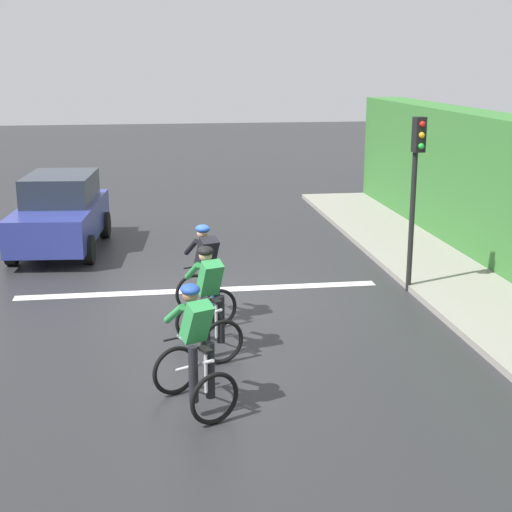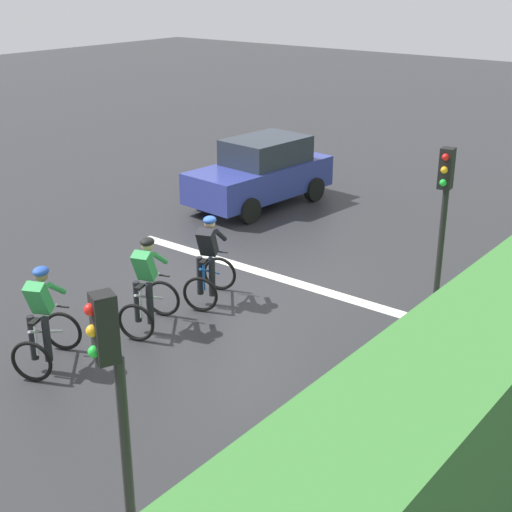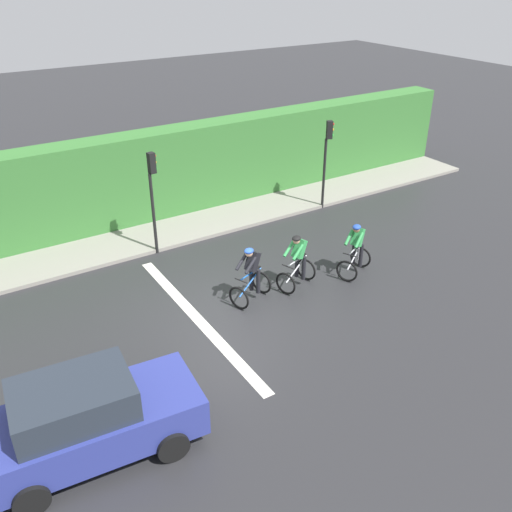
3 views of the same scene
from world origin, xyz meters
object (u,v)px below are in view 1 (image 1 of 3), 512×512
Objects in this scene: cyclist_mid at (206,275)px; car_navy at (61,213)px; traffic_light_near_crossing at (416,178)px; cyclist_lead at (195,351)px; cyclist_second at (209,303)px.

cyclist_mid is 6.20m from car_navy.
car_navy is at bearing -61.35° from cyclist_mid.
traffic_light_near_crossing is (-4.02, -1.05, 1.43)m from cyclist_mid.
cyclist_lead and cyclist_mid have the same top height.
cyclist_lead is 1.93m from cyclist_second.
cyclist_mid is at bearing 118.65° from car_navy.
car_navy is 8.36m from traffic_light_near_crossing.
cyclist_second is at bearing -99.86° from cyclist_lead.
cyclist_lead is 6.44m from traffic_light_near_crossing.
cyclist_lead is at bearing 80.14° from cyclist_second.
cyclist_second is 7.52m from car_navy.
cyclist_mid is (-0.40, -3.41, 0.00)m from cyclist_lead.
cyclist_lead is at bearing 106.19° from car_navy.
cyclist_second is 1.51m from cyclist_mid.
cyclist_second is at bearing 32.04° from traffic_light_near_crossing.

